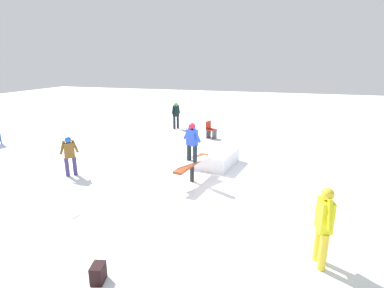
{
  "coord_description": "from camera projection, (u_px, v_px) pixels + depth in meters",
  "views": [
    {
      "loc": [
        8.76,
        2.68,
        3.84
      ],
      "look_at": [
        0.0,
        0.0,
        1.28
      ],
      "focal_mm": 28.0,
      "sensor_mm": 36.0,
      "label": 1
    }
  ],
  "objects": [
    {
      "name": "loose_snowboard_white",
      "position": [
        60.0,
        209.0,
        7.98
      ],
      "size": [
        0.67,
        1.43,
        0.02
      ],
      "primitive_type": "cube",
      "rotation": [
        0.0,
        0.0,
        1.28
      ],
      "color": "white",
      "rests_on": "ground"
    },
    {
      "name": "snow_kicker_ramp",
      "position": [
        213.0,
        157.0,
        11.41
      ],
      "size": [
        2.01,
        1.76,
        0.55
      ],
      "primitive_type": "cube",
      "rotation": [
        0.0,
        0.0,
        -0.15
      ],
      "color": "white",
      "rests_on": "ground"
    },
    {
      "name": "bystander_brown",
      "position": [
        70.0,
        154.0,
        10.15
      ],
      "size": [
        0.49,
        0.5,
        1.38
      ],
      "rotation": [
        0.0,
        0.0,
        2.34
      ],
      "color": "navy",
      "rests_on": "ground"
    },
    {
      "name": "bystander_black",
      "position": [
        176.0,
        114.0,
        17.25
      ],
      "size": [
        0.57,
        0.38,
        1.52
      ],
      "rotation": [
        0.0,
        0.0,
        5.76
      ],
      "color": "black",
      "rests_on": "ground"
    },
    {
      "name": "backpack_on_snow",
      "position": [
        98.0,
        273.0,
        5.35
      ],
      "size": [
        0.34,
        0.28,
        0.34
      ],
      "primitive_type": "cube",
      "rotation": [
        0.0,
        0.0,
        3.38
      ],
      "color": "black",
      "rests_on": "ground"
    },
    {
      "name": "folding_chair",
      "position": [
        211.0,
        130.0,
        15.22
      ],
      "size": [
        0.56,
        0.56,
        0.88
      ],
      "rotation": [
        0.0,
        0.0,
        2.8
      ],
      "color": "#3F3F44",
      "rests_on": "ground"
    },
    {
      "name": "main_rider_on_rail",
      "position": [
        192.0,
        143.0,
        9.51
      ],
      "size": [
        1.49,
        0.96,
        1.29
      ],
      "rotation": [
        0.0,
        0.0,
        -0.48
      ],
      "color": "white",
      "rests_on": "rail_feature"
    },
    {
      "name": "ground_plane",
      "position": [
        192.0,
        181.0,
        9.86
      ],
      "size": [
        60.0,
        60.0,
        0.0
      ],
      "primitive_type": "plane",
      "color": "white"
    },
    {
      "name": "rail_feature",
      "position": [
        192.0,
        165.0,
        9.7
      ],
      "size": [
        2.09,
        0.59,
        0.68
      ],
      "rotation": [
        0.0,
        0.0,
        -0.15
      ],
      "color": "black",
      "rests_on": "ground"
    },
    {
      "name": "bystander_yellow",
      "position": [
        324.0,
        223.0,
        5.61
      ],
      "size": [
        0.72,
        0.3,
        1.61
      ],
      "rotation": [
        0.0,
        0.0,
        0.21
      ],
      "color": "yellow",
      "rests_on": "ground"
    }
  ]
}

